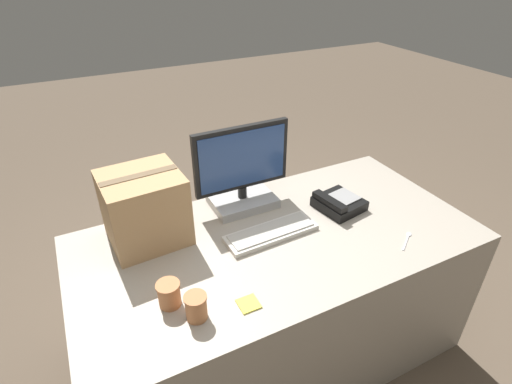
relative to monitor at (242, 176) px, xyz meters
name	(u,v)px	position (x,y,z in m)	size (l,w,h in m)	color
ground_plane	(274,345)	(0.03, -0.31, -0.92)	(12.00, 12.00, 0.00)	brown
office_desk	(276,296)	(0.03, -0.31, -0.54)	(1.80, 0.90, 0.75)	#A89E8E
monitor	(242,176)	(0.00, 0.00, 0.00)	(0.48, 0.23, 0.42)	#B7B7B7
keyboard	(271,232)	(0.01, -0.28, -0.15)	(0.43, 0.16, 0.03)	beige
desk_phone	(338,203)	(0.41, -0.24, -0.14)	(0.23, 0.24, 0.08)	black
paper_cup_left	(169,294)	(-0.51, -0.48, -0.12)	(0.09, 0.09, 0.10)	#BC7547
paper_cup_right	(196,307)	(-0.45, -0.58, -0.11)	(0.08, 0.08, 0.10)	#BC7547
spoon	(408,238)	(0.54, -0.58, -0.16)	(0.13, 0.10, 0.00)	silver
cardboard_box	(145,208)	(-0.49, -0.05, -0.01)	(0.34, 0.32, 0.32)	tan
sticky_note_pad	(249,304)	(-0.26, -0.61, -0.16)	(0.08, 0.08, 0.01)	#E5DB4C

